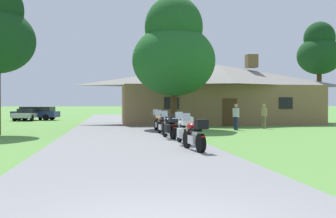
{
  "coord_description": "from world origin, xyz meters",
  "views": [
    {
      "loc": [
        -0.73,
        -5.49,
        1.7
      ],
      "look_at": [
        2.74,
        19.71,
        1.38
      ],
      "focal_mm": 44.7,
      "sensor_mm": 36.0,
      "label": 1
    }
  ],
  "objects_px": {
    "motorcycle_white_second_in_row": "(184,131)",
    "parked_navy_suv_far_left": "(36,113)",
    "tree_by_lodge_front": "(174,51)",
    "parked_silver_sedan_far_left": "(28,114)",
    "motorcycle_red_nearest_to_camera": "(195,135)",
    "bystander_tan_shirt_near_lodge": "(264,115)",
    "motorcycle_black_third_in_row": "(170,127)",
    "tree_right_of_lodge": "(319,51)",
    "bystander_white_shirt_beside_signpost": "(236,115)",
    "motorcycle_orange_farthest_in_row": "(158,122)",
    "motorcycle_orange_fourth_in_row": "(162,124)"
  },
  "relations": [
    {
      "from": "motorcycle_white_second_in_row",
      "to": "parked_navy_suv_far_left",
      "type": "xyz_separation_m",
      "value": [
        -10.57,
        27.88,
        0.17
      ]
    },
    {
      "from": "tree_by_lodge_front",
      "to": "parked_silver_sedan_far_left",
      "type": "bearing_deg",
      "value": 127.88
    },
    {
      "from": "motorcycle_red_nearest_to_camera",
      "to": "bystander_tan_shirt_near_lodge",
      "type": "bearing_deg",
      "value": 51.64
    },
    {
      "from": "motorcycle_black_third_in_row",
      "to": "parked_navy_suv_far_left",
      "type": "xyz_separation_m",
      "value": [
        -10.39,
        25.09,
        0.17
      ]
    },
    {
      "from": "tree_right_of_lodge",
      "to": "tree_by_lodge_front",
      "type": "xyz_separation_m",
      "value": [
        -14.85,
        -8.63,
        -1.32
      ]
    },
    {
      "from": "motorcycle_black_third_in_row",
      "to": "parked_silver_sedan_far_left",
      "type": "distance_m",
      "value": 26.49
    },
    {
      "from": "bystander_white_shirt_beside_signpost",
      "to": "bystander_tan_shirt_near_lodge",
      "type": "bearing_deg",
      "value": 89.07
    },
    {
      "from": "motorcycle_black_third_in_row",
      "to": "tree_right_of_lodge",
      "type": "xyz_separation_m",
      "value": [
        16.25,
        16.73,
        5.94
      ]
    },
    {
      "from": "motorcycle_orange_farthest_in_row",
      "to": "bystander_tan_shirt_near_lodge",
      "type": "xyz_separation_m",
      "value": [
        7.58,
        2.58,
        0.33
      ]
    },
    {
      "from": "bystander_white_shirt_beside_signpost",
      "to": "parked_navy_suv_far_left",
      "type": "height_order",
      "value": "bystander_white_shirt_beside_signpost"
    },
    {
      "from": "tree_by_lodge_front",
      "to": "parked_navy_suv_far_left",
      "type": "distance_m",
      "value": 21.15
    },
    {
      "from": "motorcycle_orange_fourth_in_row",
      "to": "bystander_white_shirt_beside_signpost",
      "type": "height_order",
      "value": "bystander_white_shirt_beside_signpost"
    },
    {
      "from": "motorcycle_black_third_in_row",
      "to": "parked_silver_sedan_far_left",
      "type": "height_order",
      "value": "motorcycle_black_third_in_row"
    },
    {
      "from": "parked_silver_sedan_far_left",
      "to": "motorcycle_red_nearest_to_camera",
      "type": "bearing_deg",
      "value": -60.25
    },
    {
      "from": "motorcycle_red_nearest_to_camera",
      "to": "tree_right_of_lodge",
      "type": "distance_m",
      "value": 27.85
    },
    {
      "from": "motorcycle_orange_farthest_in_row",
      "to": "parked_navy_suv_far_left",
      "type": "relative_size",
      "value": 0.43
    },
    {
      "from": "motorcycle_red_nearest_to_camera",
      "to": "parked_silver_sedan_far_left",
      "type": "bearing_deg",
      "value": 102.29
    },
    {
      "from": "motorcycle_orange_farthest_in_row",
      "to": "tree_right_of_lodge",
      "type": "xyz_separation_m",
      "value": [
        16.22,
        11.42,
        5.93
      ]
    },
    {
      "from": "motorcycle_orange_farthest_in_row",
      "to": "tree_by_lodge_front",
      "type": "relative_size",
      "value": 0.24
    },
    {
      "from": "motorcycle_red_nearest_to_camera",
      "to": "motorcycle_orange_fourth_in_row",
      "type": "height_order",
      "value": "same"
    },
    {
      "from": "bystander_white_shirt_beside_signpost",
      "to": "tree_right_of_lodge",
      "type": "distance_m",
      "value": 15.96
    },
    {
      "from": "motorcycle_red_nearest_to_camera",
      "to": "tree_by_lodge_front",
      "type": "relative_size",
      "value": 0.23
    },
    {
      "from": "motorcycle_red_nearest_to_camera",
      "to": "tree_by_lodge_front",
      "type": "bearing_deg",
      "value": 75.96
    },
    {
      "from": "motorcycle_orange_fourth_in_row",
      "to": "tree_right_of_lodge",
      "type": "xyz_separation_m",
      "value": [
        16.27,
        13.93,
        5.93
      ]
    },
    {
      "from": "motorcycle_orange_fourth_in_row",
      "to": "bystander_white_shirt_beside_signpost",
      "type": "bearing_deg",
      "value": 30.85
    },
    {
      "from": "bystander_tan_shirt_near_lodge",
      "to": "tree_right_of_lodge",
      "type": "xyz_separation_m",
      "value": [
        8.64,
        8.84,
        5.6
      ]
    },
    {
      "from": "tree_right_of_lodge",
      "to": "parked_silver_sedan_far_left",
      "type": "bearing_deg",
      "value": 164.93
    },
    {
      "from": "motorcycle_red_nearest_to_camera",
      "to": "motorcycle_orange_farthest_in_row",
      "type": "distance_m",
      "value": 10.49
    },
    {
      "from": "motorcycle_white_second_in_row",
      "to": "tree_right_of_lodge",
      "type": "xyz_separation_m",
      "value": [
        16.07,
        19.52,
        5.94
      ]
    },
    {
      "from": "tree_right_of_lodge",
      "to": "parked_navy_suv_far_left",
      "type": "height_order",
      "value": "tree_right_of_lodge"
    },
    {
      "from": "motorcycle_orange_fourth_in_row",
      "to": "bystander_white_shirt_beside_signpost",
      "type": "relative_size",
      "value": 1.24
    },
    {
      "from": "parked_navy_suv_far_left",
      "to": "tree_by_lodge_front",
      "type": "bearing_deg",
      "value": -132.51
    },
    {
      "from": "tree_by_lodge_front",
      "to": "parked_silver_sedan_far_left",
      "type": "distance_m",
      "value": 20.75
    },
    {
      "from": "motorcycle_black_third_in_row",
      "to": "tree_by_lodge_front",
      "type": "bearing_deg",
      "value": 72.26
    },
    {
      "from": "motorcycle_white_second_in_row",
      "to": "motorcycle_black_third_in_row",
      "type": "height_order",
      "value": "same"
    },
    {
      "from": "motorcycle_red_nearest_to_camera",
      "to": "parked_silver_sedan_far_left",
      "type": "xyz_separation_m",
      "value": [
        -11.15,
        29.26,
        0.02
      ]
    },
    {
      "from": "motorcycle_white_second_in_row",
      "to": "motorcycle_orange_farthest_in_row",
      "type": "height_order",
      "value": "same"
    },
    {
      "from": "bystander_white_shirt_beside_signpost",
      "to": "parked_silver_sedan_far_left",
      "type": "height_order",
      "value": "bystander_white_shirt_beside_signpost"
    },
    {
      "from": "motorcycle_white_second_in_row",
      "to": "tree_by_lodge_front",
      "type": "relative_size",
      "value": 0.24
    },
    {
      "from": "motorcycle_orange_farthest_in_row",
      "to": "tree_by_lodge_front",
      "type": "height_order",
      "value": "tree_by_lodge_front"
    },
    {
      "from": "parked_silver_sedan_far_left",
      "to": "tree_right_of_lodge",
      "type": "bearing_deg",
      "value": -6.19
    },
    {
      "from": "motorcycle_orange_farthest_in_row",
      "to": "tree_by_lodge_front",
      "type": "bearing_deg",
      "value": 60.76
    },
    {
      "from": "tree_right_of_lodge",
      "to": "parked_navy_suv_far_left",
      "type": "distance_m",
      "value": 28.51
    },
    {
      "from": "motorcycle_white_second_in_row",
      "to": "tree_by_lodge_front",
      "type": "bearing_deg",
      "value": 80.91
    },
    {
      "from": "parked_navy_suv_far_left",
      "to": "parked_silver_sedan_far_left",
      "type": "bearing_deg",
      "value": 160.37
    },
    {
      "from": "motorcycle_red_nearest_to_camera",
      "to": "motorcycle_orange_farthest_in_row",
      "type": "relative_size",
      "value": 1.0
    },
    {
      "from": "bystander_tan_shirt_near_lodge",
      "to": "bystander_white_shirt_beside_signpost",
      "type": "xyz_separation_m",
      "value": [
        -2.38,
        -1.25,
        0.0
      ]
    },
    {
      "from": "parked_navy_suv_far_left",
      "to": "bystander_white_shirt_beside_signpost",
      "type": "bearing_deg",
      "value": -127.02
    },
    {
      "from": "motorcycle_orange_fourth_in_row",
      "to": "bystander_tan_shirt_near_lodge",
      "type": "relative_size",
      "value": 1.24
    },
    {
      "from": "tree_by_lodge_front",
      "to": "parked_navy_suv_far_left",
      "type": "relative_size",
      "value": 1.81
    }
  ]
}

